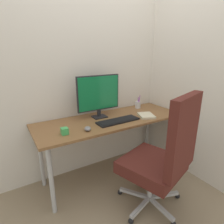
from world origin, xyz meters
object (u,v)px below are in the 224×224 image
(pen_holder, at_px, (138,105))
(keyboard, at_px, (118,121))
(office_chair, at_px, (163,157))
(mouse, at_px, (88,129))
(desk_clamp_accessory, at_px, (65,131))
(monitor, at_px, (99,94))
(notebook, at_px, (146,115))

(pen_holder, bearing_deg, keyboard, -149.97)
(office_chair, bearing_deg, mouse, 131.82)
(keyboard, relative_size, desk_clamp_accessory, 7.76)
(monitor, bearing_deg, pen_holder, 4.96)
(pen_holder, height_order, desk_clamp_accessory, pen_holder)
(mouse, height_order, notebook, mouse)
(monitor, bearing_deg, keyboard, -66.13)
(mouse, bearing_deg, pen_holder, 37.84)
(mouse, xyz_separation_m, notebook, (0.75, 0.02, -0.01))
(office_chair, distance_m, mouse, 0.73)
(keyboard, height_order, desk_clamp_accessory, desk_clamp_accessory)
(office_chair, height_order, desk_clamp_accessory, office_chair)
(desk_clamp_accessory, bearing_deg, pen_holder, 16.00)
(monitor, xyz_separation_m, notebook, (0.47, -0.27, -0.26))
(monitor, bearing_deg, office_chair, -76.61)
(monitor, distance_m, pen_holder, 0.65)
(monitor, distance_m, mouse, 0.48)
(mouse, xyz_separation_m, pen_holder, (0.89, 0.35, 0.03))
(office_chair, bearing_deg, keyboard, 98.76)
(pen_holder, bearing_deg, desk_clamp_accessory, -164.00)
(notebook, bearing_deg, mouse, -156.43)
(desk_clamp_accessory, bearing_deg, monitor, 28.23)
(mouse, bearing_deg, monitor, 63.28)
(monitor, relative_size, notebook, 2.46)
(mouse, distance_m, pen_holder, 0.96)
(mouse, bearing_deg, notebook, 18.13)
(desk_clamp_accessory, bearing_deg, keyboard, 2.24)
(office_chair, xyz_separation_m, monitor, (-0.20, 0.82, 0.43))
(keyboard, xyz_separation_m, desk_clamp_accessory, (-0.60, -0.02, 0.02))
(office_chair, relative_size, keyboard, 2.37)
(monitor, distance_m, desk_clamp_accessory, 0.61)
(office_chair, height_order, keyboard, office_chair)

